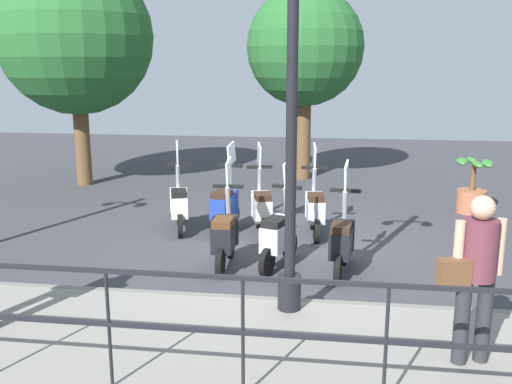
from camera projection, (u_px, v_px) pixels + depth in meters
The scene contains 15 objects.
ground_plane at pixel (286, 252), 8.85m from camera, with size 28.00×28.00×0.00m, color #38383D.
promenade_walkway at pixel (260, 345), 5.79m from camera, with size 2.20×20.00×0.15m.
fence_railing at pixel (243, 314), 4.60m from camera, with size 0.04×16.03×1.07m.
lamp_post_near at pixel (291, 150), 6.07m from camera, with size 0.26×0.90×4.10m.
pedestrian_with_bag at pixel (476, 267), 5.11m from camera, with size 0.44×0.62×1.59m.
tree_large at pixel (75, 37), 13.05m from camera, with size 3.55×3.55×5.23m.
tree_distant at pixel (305, 48), 13.81m from camera, with size 2.85×2.85×4.68m.
potted_palm at pixel (472, 190), 11.12m from camera, with size 1.06×0.66×1.05m.
scooter_near_0 at pixel (342, 240), 7.85m from camera, with size 1.23×0.44×1.54m.
scooter_near_1 at pixel (279, 235), 8.10m from camera, with size 1.20×0.55×1.54m.
scooter_near_2 at pixel (225, 235), 8.11m from camera, with size 1.23×0.44×1.54m.
scooter_far_0 at pixel (315, 208), 9.59m from camera, with size 1.23×0.44×1.54m.
scooter_far_1 at pixel (261, 207), 9.64m from camera, with size 1.21×0.52×1.54m.
scooter_far_2 at pixel (225, 205), 9.80m from camera, with size 1.22×0.47×1.54m.
scooter_far_3 at pixel (179, 204), 9.89m from camera, with size 1.20×0.54×1.54m.
Camera 1 is at (-8.41, -0.69, 2.87)m, focal length 40.00 mm.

